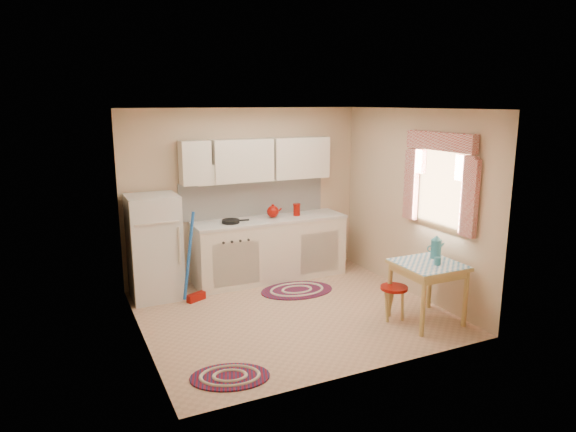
% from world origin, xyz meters
% --- Properties ---
extents(room_shell, '(3.64, 3.60, 2.52)m').
position_xyz_m(room_shell, '(0.16, 0.24, 1.60)').
color(room_shell, tan).
rests_on(room_shell, ground).
extents(fridge, '(0.65, 0.60, 1.40)m').
position_xyz_m(fridge, '(-1.42, 1.25, 0.70)').
color(fridge, silver).
rests_on(fridge, ground).
extents(broom, '(0.30, 0.22, 1.20)m').
position_xyz_m(broom, '(-0.98, 0.90, 0.60)').
color(broom, '#1B53AB').
rests_on(broom, ground).
extents(base_cabinets, '(2.25, 0.60, 0.88)m').
position_xyz_m(base_cabinets, '(0.26, 1.30, 0.44)').
color(base_cabinets, silver).
rests_on(base_cabinets, ground).
extents(countertop, '(2.27, 0.62, 0.04)m').
position_xyz_m(countertop, '(0.26, 1.30, 0.90)').
color(countertop, silver).
rests_on(countertop, base_cabinets).
extents(frying_pan, '(0.28, 0.28, 0.05)m').
position_xyz_m(frying_pan, '(-0.35, 1.25, 0.94)').
color(frying_pan, black).
rests_on(frying_pan, countertop).
extents(red_kettle, '(0.22, 0.20, 0.19)m').
position_xyz_m(red_kettle, '(0.31, 1.30, 1.02)').
color(red_kettle, '#890C05').
rests_on(red_kettle, countertop).
extents(red_canister, '(0.11, 0.11, 0.16)m').
position_xyz_m(red_canister, '(0.70, 1.30, 1.00)').
color(red_canister, '#890C05').
rests_on(red_canister, countertop).
extents(table, '(0.72, 0.72, 0.72)m').
position_xyz_m(table, '(1.35, -0.90, 0.36)').
color(table, tan).
rests_on(table, ground).
extents(stool, '(0.43, 0.43, 0.42)m').
position_xyz_m(stool, '(1.03, -0.70, 0.21)').
color(stool, '#890C05').
rests_on(stool, ground).
extents(coffee_pot, '(0.19, 0.17, 0.31)m').
position_xyz_m(coffee_pot, '(1.56, -0.78, 0.88)').
color(coffee_pot, teal).
rests_on(coffee_pot, table).
extents(mug, '(0.10, 0.10, 0.10)m').
position_xyz_m(mug, '(1.40, -1.00, 0.77)').
color(mug, teal).
rests_on(mug, table).
extents(rug_center, '(1.09, 0.79, 0.02)m').
position_xyz_m(rug_center, '(0.39, 0.66, 0.01)').
color(rug_center, maroon).
rests_on(rug_center, ground).
extents(rug_left, '(0.89, 0.73, 0.02)m').
position_xyz_m(rug_left, '(-1.20, -1.15, 0.01)').
color(rug_left, maroon).
rests_on(rug_left, ground).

